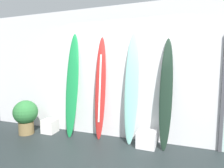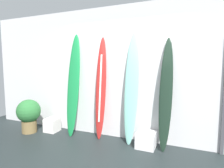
# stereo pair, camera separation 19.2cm
# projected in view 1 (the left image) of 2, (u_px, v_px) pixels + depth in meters

# --- Properties ---
(ground) EXTENTS (8.00, 8.00, 0.04)m
(ground) POSITION_uv_depth(u_px,v_px,m) (100.00, 167.00, 2.92)
(ground) COLOR #21292A
(wall_back) EXTENTS (7.20, 0.20, 2.80)m
(wall_back) POSITION_uv_depth(u_px,v_px,m) (124.00, 73.00, 3.99)
(wall_back) COLOR silver
(wall_back) RESTS_ON ground
(surfboard_emerald) EXTENTS (0.31, 0.42, 2.27)m
(surfboard_emerald) POSITION_uv_depth(u_px,v_px,m) (72.00, 85.00, 4.07)
(surfboard_emerald) COLOR #198040
(surfboard_emerald) RESTS_ON ground
(surfboard_crimson) EXTENTS (0.24, 0.30, 2.17)m
(surfboard_crimson) POSITION_uv_depth(u_px,v_px,m) (100.00, 88.00, 3.91)
(surfboard_crimson) COLOR #B22421
(surfboard_crimson) RESTS_ON ground
(surfboard_seafoam) EXTENTS (0.29, 0.34, 2.21)m
(surfboard_seafoam) POSITION_uv_depth(u_px,v_px,m) (131.00, 89.00, 3.67)
(surfboard_seafoam) COLOR #82CBBB
(surfboard_seafoam) RESTS_ON ground
(surfboard_charcoal) EXTENTS (0.25, 0.39, 2.08)m
(surfboard_charcoal) POSITION_uv_depth(u_px,v_px,m) (166.00, 95.00, 3.43)
(surfboard_charcoal) COLOR #1A2C21
(surfboard_charcoal) RESTS_ON ground
(display_block_left) EXTENTS (0.36, 0.36, 0.30)m
(display_block_left) POSITION_uv_depth(u_px,v_px,m) (147.00, 139.00, 3.58)
(display_block_left) COLOR silver
(display_block_left) RESTS_ON ground
(display_block_center) EXTENTS (0.31, 0.31, 0.31)m
(display_block_center) POSITION_uv_depth(u_px,v_px,m) (50.00, 126.00, 4.32)
(display_block_center) COLOR white
(display_block_center) RESTS_ON ground
(potted_plant) EXTENTS (0.54, 0.54, 0.78)m
(potted_plant) POSITION_uv_depth(u_px,v_px,m) (26.00, 115.00, 4.21)
(potted_plant) COLOR olive
(potted_plant) RESTS_ON ground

